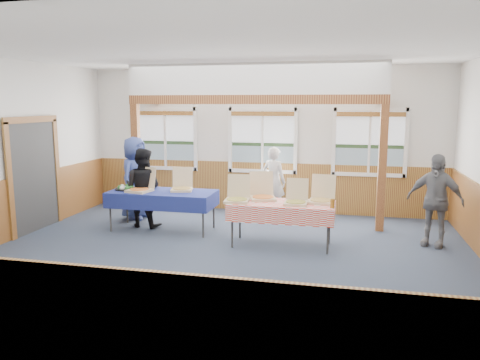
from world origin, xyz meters
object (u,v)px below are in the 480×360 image
Objects in this scene: woman_black at (143,188)px; man_blue at (135,178)px; woman_white at (274,181)px; person_grey at (435,200)px; table_left at (162,194)px; table_right at (282,206)px.

man_blue reaches higher than woman_black.
person_grey is at bearing 175.08° from woman_white.
woman_black is (-0.48, 0.17, 0.07)m from table_left.
table_left is at bearing 63.35° from woman_white.
man_blue is 5.86m from person_grey.
table_right is at bearing -30.23° from table_left.
table_left is 0.51m from woman_black.
table_right is 2.60m from person_grey.
table_right is at bearing -143.40° from person_grey.
person_grey reaches higher than woman_white.
man_blue reaches higher than woman_white.
man_blue is at bearing 40.09° from woman_white.
table_left is 2.42m from table_right.
table_right is 1.11× the size of man_blue.
person_grey is (5.38, -0.09, 0.02)m from woman_black.
woman_black reaches higher than table_right.
woman_white reaches higher than table_left.
table_left is at bearing -123.61° from man_blue.
woman_black reaches higher than woman_white.
table_right is at bearing -105.13° from man_blue.
table_left is 1.46× the size of woman_white.
woman_black is (-2.38, -1.47, 0.03)m from woman_white.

